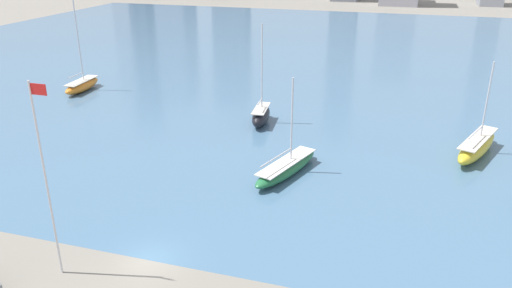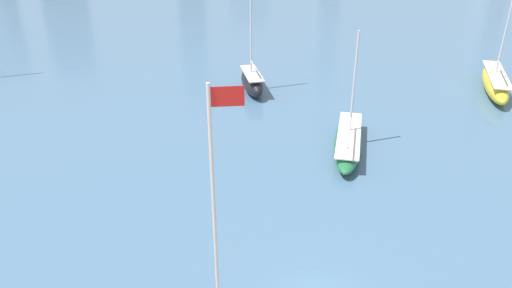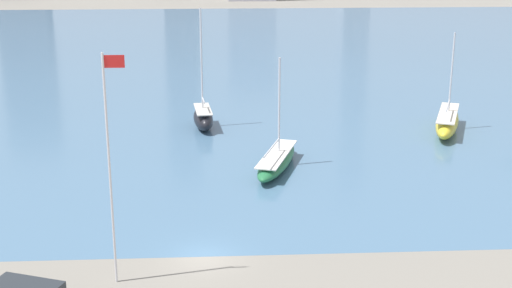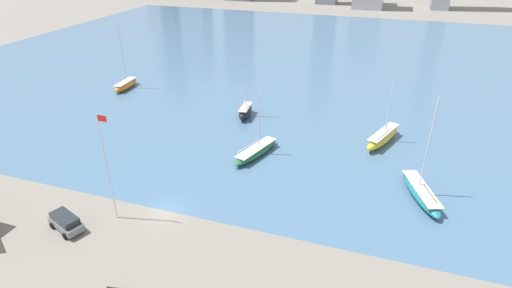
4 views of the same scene
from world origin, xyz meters
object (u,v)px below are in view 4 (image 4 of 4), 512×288
at_px(sailboat_teal, 421,192).
at_px(parked_suv_gray, 66,222).
at_px(sailboat_orange, 126,85).
at_px(flag_pole, 107,165).
at_px(sailboat_yellow, 383,137).
at_px(sailboat_green, 256,151).
at_px(sailboat_black, 245,111).

distance_m(sailboat_teal, parked_suv_gray, 43.75).
height_order(sailboat_orange, parked_suv_gray, sailboat_orange).
xyz_separation_m(flag_pole, sailboat_orange, (-25.74, 39.23, -6.41)).
height_order(flag_pole, sailboat_orange, sailboat_orange).
bearing_deg(sailboat_yellow, sailboat_green, -128.85).
relative_size(sailboat_black, sailboat_green, 1.17).
xyz_separation_m(sailboat_teal, parked_suv_gray, (-39.11, -19.61, 0.22)).
bearing_deg(parked_suv_gray, sailboat_orange, 47.05).
xyz_separation_m(sailboat_green, sailboat_teal, (23.72, -3.80, 0.06)).
relative_size(flag_pole, sailboat_black, 1.11).
distance_m(sailboat_black, sailboat_green, 14.83).
xyz_separation_m(sailboat_yellow, sailboat_green, (-18.28, -10.51, -0.30)).
height_order(sailboat_teal, sailboat_orange, sailboat_orange).
bearing_deg(parked_suv_gray, sailboat_teal, -42.93).
bearing_deg(sailboat_orange, sailboat_teal, -24.18).
bearing_deg(sailboat_orange, flag_pole, -59.91).
xyz_separation_m(sailboat_green, sailboat_orange, (-36.85, 19.46, 0.17)).
bearing_deg(sailboat_yellow, sailboat_black, -165.16).
relative_size(sailboat_black, sailboat_yellow, 1.15).
distance_m(sailboat_teal, sailboat_orange, 64.88).
relative_size(sailboat_yellow, sailboat_green, 1.02).
bearing_deg(sailboat_orange, sailboat_yellow, -12.39).
relative_size(sailboat_yellow, sailboat_teal, 0.79).
relative_size(sailboat_green, sailboat_orange, 0.75).
height_order(sailboat_yellow, sailboat_teal, sailboat_teal).
relative_size(flag_pole, sailboat_green, 1.30).
relative_size(sailboat_black, sailboat_teal, 0.90).
bearing_deg(sailboat_green, sailboat_black, 134.05).
xyz_separation_m(sailboat_black, sailboat_green, (6.54, -13.30, -0.37)).
bearing_deg(sailboat_yellow, flag_pole, -112.89).
bearing_deg(flag_pole, parked_suv_gray, -139.58).
bearing_deg(flag_pole, sailboat_black, 82.13).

